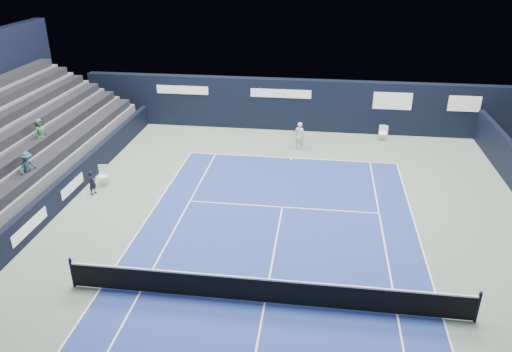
{
  "coord_description": "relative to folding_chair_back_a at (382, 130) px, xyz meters",
  "views": [
    {
      "loc": [
        1.43,
        -12.58,
        10.39
      ],
      "look_at": [
        -1.19,
        6.66,
        1.3
      ],
      "focal_mm": 35.0,
      "sensor_mm": 36.0,
      "label": 1
    }
  ],
  "objects": [
    {
      "name": "back_sponsor_wall",
      "position": [
        -5.01,
        1.12,
        0.97
      ],
      "size": [
        26.0,
        0.63,
        3.1
      ],
      "color": "black",
      "rests_on": "ground"
    },
    {
      "name": "court_surface",
      "position": [
        -5.02,
        -15.38,
        -0.58
      ],
      "size": [
        10.97,
        23.77,
        0.01
      ],
      "primitive_type": "cube",
      "color": "navy",
      "rests_on": "ground"
    },
    {
      "name": "side_barrier_left",
      "position": [
        -14.51,
        -9.41,
        0.02
      ],
      "size": [
        0.33,
        22.0,
        1.2
      ],
      "color": "black",
      "rests_on": "ground"
    },
    {
      "name": "folding_chair_back_b",
      "position": [
        0.13,
        0.02,
        -0.11
      ],
      "size": [
        0.43,
        0.42,
        0.83
      ],
      "rotation": [
        0.0,
        0.0,
        -0.2
      ],
      "color": "silver",
      "rests_on": "ground"
    },
    {
      "name": "ground",
      "position": [
        -5.02,
        -13.38,
        -0.58
      ],
      "size": [
        48.0,
        48.0,
        0.0
      ],
      "primitive_type": "plane",
      "color": "#5A6B5E",
      "rests_on": "ground"
    },
    {
      "name": "line_judge",
      "position": [
        -13.66,
        -8.87,
        -0.01
      ],
      "size": [
        0.39,
        0.48,
        1.15
      ],
      "primitive_type": "imported",
      "rotation": [
        0.0,
        0.0,
        1.25
      ],
      "color": "black",
      "rests_on": "ground"
    },
    {
      "name": "line_judge_chair",
      "position": [
        -13.58,
        -7.86,
        -0.02
      ],
      "size": [
        0.5,
        0.49,
        0.98
      ],
      "rotation": [
        0.0,
        0.0,
        0.19
      ],
      "color": "silver",
      "rests_on": "ground"
    },
    {
      "name": "folding_chair_back_a",
      "position": [
        0.0,
        0.0,
        0.0
      ],
      "size": [
        0.4,
        0.42,
        0.87
      ],
      "rotation": [
        0.0,
        0.0,
        -0.04
      ],
      "color": "white",
      "rests_on": "ground"
    },
    {
      "name": "tennis_net",
      "position": [
        -5.02,
        -15.38,
        -0.07
      ],
      "size": [
        12.9,
        0.1,
        1.1
      ],
      "color": "black",
      "rests_on": "ground"
    },
    {
      "name": "tennis_player",
      "position": [
        -4.68,
        -2.06,
        0.19
      ],
      "size": [
        0.64,
        0.87,
        1.54
      ],
      "color": "silver",
      "rests_on": "ground"
    },
    {
      "name": "court_markings",
      "position": [
        -5.02,
        -15.38,
        -0.57
      ],
      "size": [
        11.03,
        23.83,
        0.0
      ],
      "color": "white",
      "rests_on": "court_surface"
    }
  ]
}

